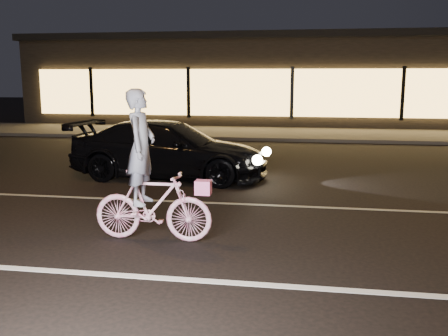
# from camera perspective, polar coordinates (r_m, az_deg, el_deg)

# --- Properties ---
(ground) EXTENTS (90.00, 90.00, 0.00)m
(ground) POSITION_cam_1_polar(r_m,az_deg,el_deg) (7.11, 3.94, -8.32)
(ground) COLOR black
(ground) RESTS_ON ground
(lane_stripe_near) EXTENTS (60.00, 0.12, 0.01)m
(lane_stripe_near) POSITION_cam_1_polar(r_m,az_deg,el_deg) (5.72, 2.47, -13.07)
(lane_stripe_near) COLOR silver
(lane_stripe_near) RESTS_ON ground
(lane_stripe_far) EXTENTS (60.00, 0.10, 0.01)m
(lane_stripe_far) POSITION_cam_1_polar(r_m,az_deg,el_deg) (9.02, 5.15, -4.25)
(lane_stripe_far) COLOR gray
(lane_stripe_far) RESTS_ON ground
(sidewalk) EXTENTS (30.00, 4.00, 0.12)m
(sidewalk) POSITION_cam_1_polar(r_m,az_deg,el_deg) (19.84, 7.52, 3.89)
(sidewalk) COLOR #383533
(sidewalk) RESTS_ON ground
(storefront) EXTENTS (25.40, 8.42, 4.20)m
(storefront) POSITION_cam_1_polar(r_m,az_deg,el_deg) (25.68, 8.08, 10.01)
(storefront) COLOR black
(storefront) RESTS_ON ground
(cyclist) EXTENTS (1.69, 0.58, 2.12)m
(cyclist) POSITION_cam_1_polar(r_m,az_deg,el_deg) (7.01, -8.51, -2.28)
(cyclist) COLOR #DB3E81
(cyclist) RESTS_ON ground
(sedan) EXTENTS (4.60, 2.15, 1.30)m
(sedan) POSITION_cam_1_polar(r_m,az_deg,el_deg) (11.36, -6.29, 2.08)
(sedan) COLOR black
(sedan) RESTS_ON ground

